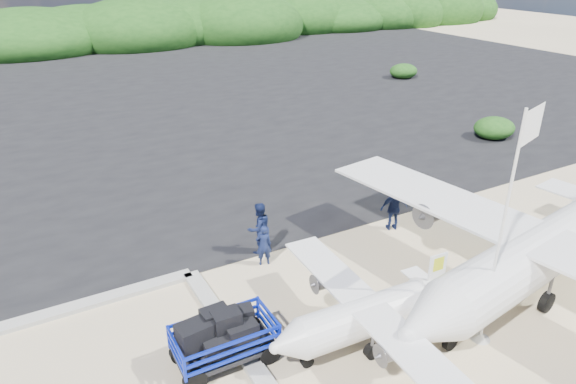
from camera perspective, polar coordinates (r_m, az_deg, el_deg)
name	(u,v)px	position (r m, az deg, el deg)	size (l,w,h in m)	color
ground	(389,317)	(16.19, 11.19, -13.44)	(160.00, 160.00, 0.00)	beige
asphalt_apron	(137,96)	(41.50, -16.45, 10.16)	(90.00, 50.00, 0.04)	#B2B2B2
vegetation_band	(82,48)	(65.69, -21.94, 14.60)	(124.00, 8.00, 4.40)	#B2B2B2
baggage_cart	(226,361)	(14.59, -6.91, -18.18)	(2.89, 1.65, 1.44)	#0C22B5
flagpole	(480,339)	(16.12, 20.55, -15.00)	(1.35, 0.56, 6.73)	white
signboard	(505,283)	(18.75, 23.00, -9.28)	(1.46, 0.14, 1.20)	#562D18
crew_a	(264,245)	(17.87, -2.73, -5.92)	(0.56, 0.36, 1.52)	#111B42
crew_b	(259,228)	(18.49, -3.23, -4.03)	(0.95, 0.74, 1.96)	#111B42
crew_c	(394,208)	(20.42, 11.71, -1.76)	(1.08, 0.45, 1.84)	#111B42
aircraft_large	(280,87)	(42.94, -0.94, 11.64)	(15.06, 15.06, 4.52)	#B2B2B2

